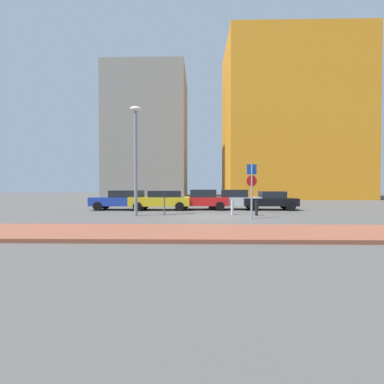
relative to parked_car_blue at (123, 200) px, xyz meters
name	(u,v)px	position (x,y,z in m)	size (l,w,h in m)	color
ground_plane	(211,217)	(6.34, -4.85, -0.77)	(120.00, 120.00, 0.00)	#4C4947
sidewalk_brick	(219,233)	(6.34, -10.37, -0.70)	(40.00, 3.45, 0.14)	brown
parked_car_blue	(123,200)	(0.00, 0.00, 0.00)	(4.55, 1.93, 1.46)	#1E389E
parked_car_yellow	(161,200)	(2.81, -0.04, 0.00)	(4.49, 2.17, 1.44)	gold
parked_car_red	(202,199)	(5.90, 0.34, 0.01)	(4.06, 2.08, 1.51)	red
parked_car_silver	(233,199)	(8.24, 0.57, 0.00)	(4.50, 2.24, 1.50)	#B7BABF
parked_car_black	(270,200)	(10.95, 0.28, -0.05)	(3.98, 2.06, 1.39)	black
parking_sign_post	(252,184)	(8.49, -5.39, 1.12)	(0.59, 0.15, 2.99)	gray
parking_meter	(165,200)	(3.51, -3.59, 0.14)	(0.18, 0.14, 1.39)	#4C4C51
street_lamp	(136,151)	(1.85, -4.09, 3.10)	(0.70, 0.36, 6.51)	gray
traffic_bollard_near	(257,208)	(9.09, -3.85, -0.32)	(0.17, 0.17, 0.90)	black
traffic_bollard_mid	(232,207)	(7.69, -3.34, -0.32)	(0.17, 0.17, 0.90)	#B7B7BC
building_colorful_midrise	(289,122)	(19.03, 20.86, 10.49)	(18.71, 12.44, 22.52)	orange
building_under_construction	(149,136)	(-2.60, 25.81, 9.35)	(12.27, 12.92, 20.25)	gray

